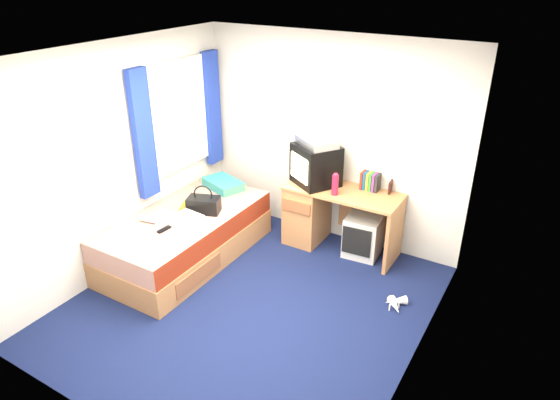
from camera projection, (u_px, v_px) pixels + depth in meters
The scene contains 20 objects.
ground at pixel (250, 304), 4.93m from camera, with size 3.40×3.40×0.00m, color #0C1438.
room_shell at pixel (246, 168), 4.29m from camera, with size 3.40×3.40×3.40m.
bed at pixel (186, 237), 5.60m from camera, with size 1.01×2.00×0.54m.
pillow at pixel (223, 184), 6.09m from camera, with size 0.49×0.31×0.11m, color #1955A8.
desk at pixel (321, 212), 5.84m from camera, with size 1.30×0.55×0.75m.
storage_cube at pixel (363, 236), 5.67m from camera, with size 0.38×0.38×0.48m, color silver.
crt_tv at pixel (316, 165), 5.63m from camera, with size 0.62×0.61×0.46m.
vcr at pixel (317, 142), 5.51m from camera, with size 0.45×0.32×0.09m, color silver.
book_row at pixel (370, 181), 5.53m from camera, with size 0.20×0.13×0.20m.
picture_frame at pixel (390, 187), 5.47m from camera, with size 0.02×0.12×0.14m, color black.
pink_water_bottle at pixel (335, 185), 5.41m from camera, with size 0.07×0.07×0.23m, color red.
aerosol_can at pixel (335, 179), 5.61m from camera, with size 0.05×0.05×0.18m, color silver.
handbag at pixel (204, 204), 5.50m from camera, with size 0.40×0.31×0.32m.
towel at pixel (187, 220), 5.28m from camera, with size 0.29×0.24×0.10m, color white.
magazine at pixel (191, 206), 5.67m from camera, with size 0.21×0.28×0.01m, color yellow.
water_bottle at pixel (149, 219), 5.32m from camera, with size 0.07×0.07×0.20m, color silver.
colour_swatch_fan at pixel (152, 241), 4.96m from camera, with size 0.22×0.06×0.01m, color yellow.
remote_control at pixel (164, 229), 5.17m from camera, with size 0.05×0.16×0.02m, color black.
window_assembly at pixel (179, 119), 5.72m from camera, with size 0.11×1.42×1.40m.
white_heels at pixel (395, 303), 4.88m from camera, with size 0.23×0.29×0.09m.
Camera 1 is at (2.30, -3.26, 3.09)m, focal length 32.00 mm.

